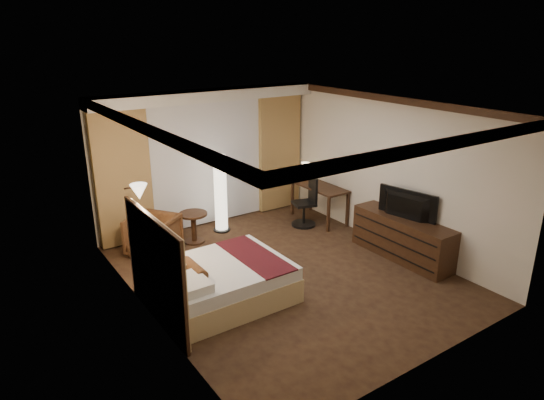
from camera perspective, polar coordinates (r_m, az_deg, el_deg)
floor at (r=7.97m, az=1.64°, el=-8.61°), size 4.50×5.50×0.01m
ceiling at (r=7.13m, az=1.85°, el=10.96°), size 4.50×5.50×0.01m
back_wall at (r=9.71m, az=-7.88°, el=4.89°), size 4.50×0.02×2.70m
left_wall at (r=6.46m, az=-14.66°, el=-3.00°), size 0.02×5.50×2.70m
right_wall at (r=8.90m, az=13.56°, el=3.21°), size 0.02×5.50×2.70m
crown_molding at (r=7.13m, az=1.84°, el=10.48°), size 4.50×5.50×0.12m
soffit at (r=9.26m, az=-7.52°, el=12.10°), size 4.50×0.50×0.20m
curtain_sheer at (r=9.66m, az=-7.64°, el=4.22°), size 2.48×0.04×2.45m
curtain_left_drape at (r=9.01m, az=-17.13°, el=2.41°), size 1.00×0.14×2.45m
curtain_right_drape at (r=10.46m, az=0.86°, el=5.55°), size 1.00×0.14×2.45m
wall_sconce at (r=6.96m, az=-15.38°, el=0.93°), size 0.24×0.24×0.24m
bed at (r=7.17m, az=-5.95°, el=-9.62°), size 1.89×1.47×0.55m
headboard at (r=6.61m, az=-13.44°, el=-8.08°), size 0.12×1.77×1.50m
armchair at (r=8.71m, az=-13.82°, el=-3.86°), size 1.02×1.03×0.78m
side_table at (r=9.10m, az=-9.19°, el=-3.22°), size 0.52×0.52×0.58m
floor_lamp at (r=9.38m, az=-6.07°, el=0.79°), size 0.33×0.33×1.54m
desk at (r=10.03m, az=5.57°, el=-0.36°), size 0.55×1.27×0.75m
desk_lamp at (r=10.23m, az=3.93°, el=3.27°), size 0.18×0.18×0.34m
office_chair at (r=9.69m, az=3.79°, el=-0.21°), size 0.60×0.60×1.01m
dresser at (r=8.64m, az=15.06°, el=-4.31°), size 0.50×1.90×0.74m
television at (r=8.38m, az=15.32°, el=-0.12°), size 0.82×1.17×0.14m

